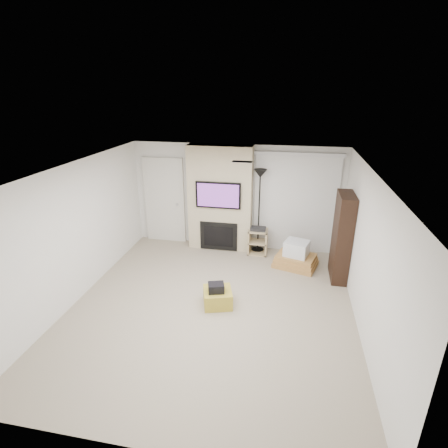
% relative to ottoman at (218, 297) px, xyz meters
% --- Properties ---
extents(floor, '(5.00, 5.50, 0.00)m').
position_rel_ottoman_xyz_m(floor, '(-0.09, -0.10, -0.15)').
color(floor, '#9F927D').
rests_on(floor, ground).
extents(ceiling, '(5.00, 5.50, 0.00)m').
position_rel_ottoman_xyz_m(ceiling, '(-0.09, -0.10, 2.35)').
color(ceiling, white).
rests_on(ceiling, wall_back).
extents(wall_back, '(5.00, 0.00, 2.50)m').
position_rel_ottoman_xyz_m(wall_back, '(-0.09, 2.65, 1.10)').
color(wall_back, white).
rests_on(wall_back, ground).
extents(wall_front, '(5.00, 0.00, 2.50)m').
position_rel_ottoman_xyz_m(wall_front, '(-0.09, -2.85, 1.10)').
color(wall_front, white).
rests_on(wall_front, ground).
extents(wall_left, '(0.00, 5.50, 2.50)m').
position_rel_ottoman_xyz_m(wall_left, '(-2.59, -0.10, 1.10)').
color(wall_left, white).
rests_on(wall_left, ground).
extents(wall_right, '(0.00, 5.50, 2.50)m').
position_rel_ottoman_xyz_m(wall_right, '(2.41, -0.10, 1.10)').
color(wall_right, white).
rests_on(wall_right, ground).
extents(hvac_vent, '(0.35, 0.18, 0.01)m').
position_rel_ottoman_xyz_m(hvac_vent, '(0.31, 0.70, 2.35)').
color(hvac_vent, silver).
rests_on(hvac_vent, ceiling).
extents(ottoman, '(0.62, 0.62, 0.30)m').
position_rel_ottoman_xyz_m(ottoman, '(0.00, 0.00, 0.00)').
color(ottoman, '#AF9B31').
rests_on(ottoman, floor).
extents(black_bag, '(0.33, 0.29, 0.16)m').
position_rel_ottoman_xyz_m(black_bag, '(-0.02, -0.05, 0.23)').
color(black_bag, black).
rests_on(black_bag, ottoman).
extents(fireplace_wall, '(1.50, 0.47, 2.50)m').
position_rel_ottoman_xyz_m(fireplace_wall, '(-0.44, 2.44, 1.09)').
color(fireplace_wall, '#C8B893').
rests_on(fireplace_wall, floor).
extents(entry_door, '(1.02, 0.11, 2.14)m').
position_rel_ottoman_xyz_m(entry_door, '(-1.89, 2.61, 0.90)').
color(entry_door, silver).
rests_on(entry_door, floor).
extents(vertical_blinds, '(1.98, 0.10, 2.37)m').
position_rel_ottoman_xyz_m(vertical_blinds, '(1.31, 2.60, 1.12)').
color(vertical_blinds, silver).
rests_on(vertical_blinds, floor).
extents(floor_lamp, '(0.30, 0.30, 2.00)m').
position_rel_ottoman_xyz_m(floor_lamp, '(0.49, 2.40, 1.42)').
color(floor_lamp, black).
rests_on(floor_lamp, floor).
extents(av_stand, '(0.45, 0.38, 0.66)m').
position_rel_ottoman_xyz_m(av_stand, '(0.50, 2.25, 0.20)').
color(av_stand, tan).
rests_on(av_stand, floor).
extents(box_stack, '(1.04, 0.90, 0.59)m').
position_rel_ottoman_xyz_m(box_stack, '(1.39, 1.77, 0.08)').
color(box_stack, '#B88344').
rests_on(box_stack, floor).
extents(bookshelf, '(0.30, 0.80, 1.80)m').
position_rel_ottoman_xyz_m(bookshelf, '(2.25, 1.45, 0.75)').
color(bookshelf, black).
rests_on(bookshelf, floor).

